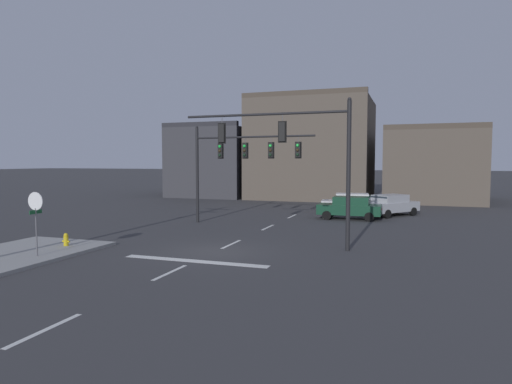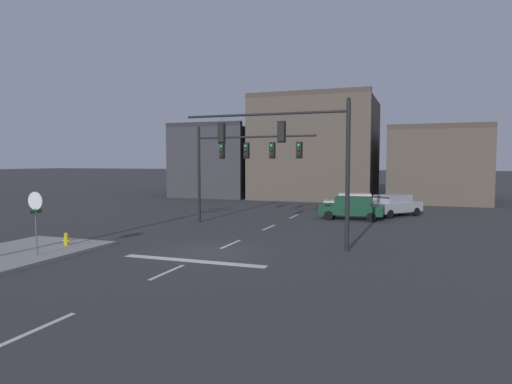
{
  "view_description": "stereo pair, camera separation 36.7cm",
  "coord_description": "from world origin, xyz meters",
  "views": [
    {
      "loc": [
        8.33,
        -18.4,
        4.1
      ],
      "look_at": [
        0.69,
        3.76,
        2.5
      ],
      "focal_mm": 31.5,
      "sensor_mm": 36.0,
      "label": 1
    },
    {
      "loc": [
        8.67,
        -18.28,
        4.1
      ],
      "look_at": [
        0.69,
        3.76,
        2.5
      ],
      "focal_mm": 31.5,
      "sensor_mm": 36.0,
      "label": 2
    }
  ],
  "objects": [
    {
      "name": "ground_plane",
      "position": [
        0.0,
        0.0,
        0.0
      ],
      "size": [
        400.0,
        400.0,
        0.0
      ],
      "primitive_type": "plane",
      "color": "#353538"
    },
    {
      "name": "signal_mast_near_side",
      "position": [
        3.27,
        2.28,
        4.73
      ],
      "size": [
        8.25,
        0.41,
        6.98
      ],
      "color": "black",
      "rests_on": "ground"
    },
    {
      "name": "car_lot_middle",
      "position": [
        4.31,
        13.66,
        0.86
      ],
      "size": [
        4.46,
        1.92,
        1.61
      ],
      "color": "#143D28",
      "rests_on": "ground"
    },
    {
      "name": "stop_sign",
      "position": [
        -6.4,
        -3.83,
        2.14
      ],
      "size": [
        0.76,
        0.64,
        2.83
      ],
      "color": "#56565B",
      "rests_on": "ground"
    },
    {
      "name": "fire_hydrant",
      "position": [
        -6.88,
        -1.63,
        0.33
      ],
      "size": [
        0.4,
        0.3,
        0.75
      ],
      "color": "gold",
      "rests_on": "ground"
    },
    {
      "name": "car_lot_farside",
      "position": [
        3.96,
        16.9,
        0.86
      ],
      "size": [
        4.61,
        2.36,
        1.61
      ],
      "color": "silver",
      "rests_on": "ground"
    },
    {
      "name": "stop_bar_paint",
      "position": [
        0.0,
        -2.0,
        0.0
      ],
      "size": [
        6.4,
        0.5,
        0.01
      ],
      "primitive_type": "cube",
      "color": "silver",
      "rests_on": "ground"
    },
    {
      "name": "sidewalk_near_corner",
      "position": [
        -7.8,
        -4.0,
        0.07
      ],
      "size": [
        5.0,
        8.0,
        0.15
      ],
      "primitive_type": "cube",
      "color": "gray",
      "rests_on": "ground"
    },
    {
      "name": "car_lot_nearside",
      "position": [
        6.98,
        16.64,
        0.86
      ],
      "size": [
        4.11,
        4.59,
        1.61
      ],
      "color": "#9EA0A5",
      "rests_on": "ground"
    },
    {
      "name": "building_row",
      "position": [
        -2.17,
        32.15,
        4.47
      ],
      "size": [
        33.19,
        13.91,
        11.22
      ],
      "color": "#38383D",
      "rests_on": "ground"
    },
    {
      "name": "signal_mast_far_side",
      "position": [
        -2.32,
        8.58,
        4.4
      ],
      "size": [
        8.2,
        0.77,
        6.46
      ],
      "color": "black",
      "rests_on": "ground"
    },
    {
      "name": "lane_centreline",
      "position": [
        0.0,
        2.0,
        0.0
      ],
      "size": [
        0.16,
        26.4,
        0.01
      ],
      "color": "silver",
      "rests_on": "ground"
    }
  ]
}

